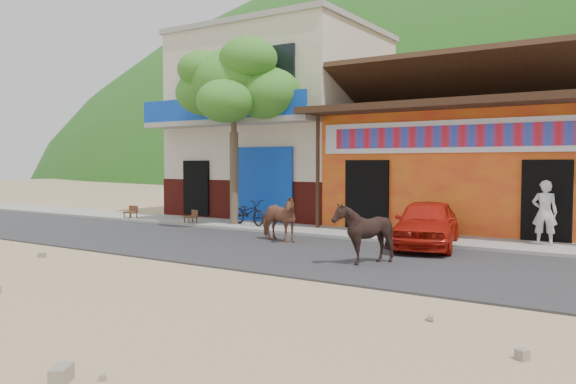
# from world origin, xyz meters

# --- Properties ---
(ground) EXTENTS (120.00, 120.00, 0.00)m
(ground) POSITION_xyz_m (0.00, 0.00, 0.00)
(ground) COLOR #9E825B
(ground) RESTS_ON ground
(road) EXTENTS (60.00, 5.00, 0.04)m
(road) POSITION_xyz_m (0.00, 2.50, 0.02)
(road) COLOR #28282B
(road) RESTS_ON ground
(sidewalk) EXTENTS (60.00, 2.00, 0.12)m
(sidewalk) POSITION_xyz_m (0.00, 6.00, 0.06)
(sidewalk) COLOR gray
(sidewalk) RESTS_ON ground
(dance_club) EXTENTS (8.00, 6.00, 3.60)m
(dance_club) POSITION_xyz_m (2.00, 10.00, 1.80)
(dance_club) COLOR orange
(dance_club) RESTS_ON ground
(cafe_building) EXTENTS (7.00, 6.00, 7.00)m
(cafe_building) POSITION_xyz_m (-5.50, 10.00, 3.50)
(cafe_building) COLOR beige
(cafe_building) RESTS_ON ground
(tree) EXTENTS (3.00, 3.00, 6.00)m
(tree) POSITION_xyz_m (-4.60, 5.80, 3.12)
(tree) COLOR #2D721E
(tree) RESTS_ON sidewalk
(cow_tan) EXTENTS (1.55, 0.96, 1.22)m
(cow_tan) POSITION_xyz_m (-1.46, 3.69, 0.65)
(cow_tan) COLOR brown
(cow_tan) RESTS_ON road
(cow_dark) EXTENTS (1.42, 1.34, 1.28)m
(cow_dark) POSITION_xyz_m (1.90, 1.88, 0.68)
(cow_dark) COLOR black
(cow_dark) RESTS_ON road
(red_car) EXTENTS (2.12, 3.68, 1.18)m
(red_car) POSITION_xyz_m (2.22, 4.80, 0.63)
(red_car) COLOR #B3180C
(red_car) RESTS_ON road
(scooter) EXTENTS (1.65, 0.96, 0.82)m
(scooter) POSITION_xyz_m (-4.00, 5.79, 0.53)
(scooter) COLOR black
(scooter) RESTS_ON sidewalk
(pedestrian) EXTENTS (0.63, 0.47, 1.58)m
(pedestrian) POSITION_xyz_m (4.66, 6.27, 0.91)
(pedestrian) COLOR silver
(pedestrian) RESTS_ON sidewalk
(cafe_chair_left) EXTENTS (0.46, 0.46, 0.78)m
(cafe_chair_left) POSITION_xyz_m (-6.06, 5.30, 0.51)
(cafe_chair_left) COLOR #462A17
(cafe_chair_left) RESTS_ON sidewalk
(cafe_chair_right) EXTENTS (0.43, 0.43, 0.82)m
(cafe_chair_right) POSITION_xyz_m (-9.00, 5.30, 0.53)
(cafe_chair_right) COLOR #4E2B1A
(cafe_chair_right) RESTS_ON sidewalk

